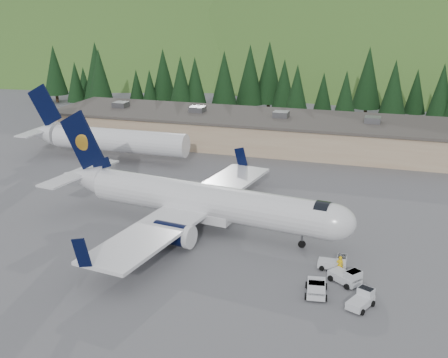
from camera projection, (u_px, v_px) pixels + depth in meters
ground at (208, 230)px, 61.69m from camera, size 600.00×600.00×0.00m
airliner at (199, 201)px, 61.15m from camera, size 35.97×33.87×11.94m
second_airliner at (103, 138)px, 87.77m from camera, size 27.50×11.00×10.05m
baggage_tug_a at (335, 263)px, 52.53m from camera, size 2.62×1.62×1.39m
baggage_tug_b at (347, 277)px, 49.74m from camera, size 3.18×2.86×1.54m
baggage_tug_c at (362, 300)px, 46.13m from camera, size 2.40×2.97×1.42m
terminal_building at (252, 130)px, 96.81m from camera, size 71.00×17.00×6.10m
baggage_tug_d at (316, 288)px, 47.70m from camera, size 2.21×3.26×1.64m
ramp_worker at (340, 265)px, 51.52m from camera, size 0.66×0.44×1.79m
tree_line at (284, 82)px, 116.66m from camera, size 114.44×18.94×14.26m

